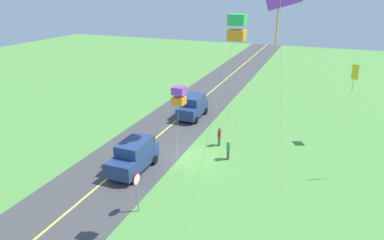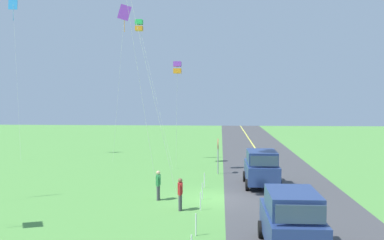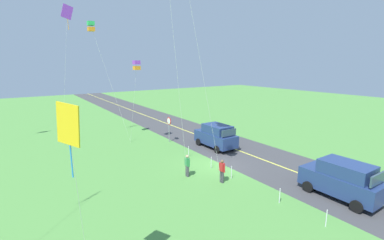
{
  "view_description": "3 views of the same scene",
  "coord_description": "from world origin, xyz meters",
  "px_view_note": "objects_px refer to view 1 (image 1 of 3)",
  "views": [
    {
      "loc": [
        22.11,
        8.96,
        12.35
      ],
      "look_at": [
        0.61,
        0.53,
        3.34
      ],
      "focal_mm": 31.48,
      "sensor_mm": 36.0,
      "label": 1
    },
    {
      "loc": [
        -24.4,
        -0.27,
        5.64
      ],
      "look_at": [
        -1.62,
        1.18,
        4.4
      ],
      "focal_mm": 41.98,
      "sensor_mm": 36.0,
      "label": 2
    },
    {
      "loc": [
        -15.48,
        12.67,
        7.79
      ],
      "look_at": [
        -1.0,
        2.95,
        4.14
      ],
      "focal_mm": 25.03,
      "sensor_mm": 36.0,
      "label": 3
    }
  ],
  "objects_px": {
    "car_suv_foreground": "(134,156)",
    "stop_sign": "(137,185)",
    "person_adult_companion": "(228,149)",
    "person_adult_near": "(219,136)",
    "kite_green_far": "(237,29)",
    "car_parked_west_near": "(193,106)",
    "kite_orange_near": "(355,73)",
    "kite_yellow_high": "(179,96)"
  },
  "relations": [
    {
      "from": "person_adult_companion",
      "to": "kite_yellow_high",
      "type": "height_order",
      "value": "kite_yellow_high"
    },
    {
      "from": "car_suv_foreground",
      "to": "kite_yellow_high",
      "type": "distance_m",
      "value": 9.89
    },
    {
      "from": "kite_orange_near",
      "to": "kite_yellow_high",
      "type": "bearing_deg",
      "value": -28.7
    },
    {
      "from": "person_adult_companion",
      "to": "car_suv_foreground",
      "type": "bearing_deg",
      "value": 145.96
    },
    {
      "from": "person_adult_near",
      "to": "kite_green_far",
      "type": "relative_size",
      "value": 0.14
    },
    {
      "from": "person_adult_companion",
      "to": "car_parked_west_near",
      "type": "bearing_deg",
      "value": 58.85
    },
    {
      "from": "car_suv_foreground",
      "to": "person_adult_companion",
      "type": "relative_size",
      "value": 2.75
    },
    {
      "from": "person_adult_companion",
      "to": "kite_yellow_high",
      "type": "distance_m",
      "value": 11.19
    },
    {
      "from": "person_adult_near",
      "to": "person_adult_companion",
      "type": "height_order",
      "value": "same"
    },
    {
      "from": "stop_sign",
      "to": "person_adult_near",
      "type": "distance_m",
      "value": 10.61
    },
    {
      "from": "car_parked_west_near",
      "to": "kite_orange_near",
      "type": "relative_size",
      "value": 0.65
    },
    {
      "from": "kite_yellow_high",
      "to": "car_parked_west_near",
      "type": "bearing_deg",
      "value": -160.87
    },
    {
      "from": "car_parked_west_near",
      "to": "person_adult_near",
      "type": "xyz_separation_m",
      "value": [
        5.52,
        4.54,
        -0.29
      ]
    },
    {
      "from": "car_suv_foreground",
      "to": "kite_orange_near",
      "type": "xyz_separation_m",
      "value": [
        -10.94,
        14.31,
        4.87
      ]
    },
    {
      "from": "car_suv_foreground",
      "to": "stop_sign",
      "type": "xyz_separation_m",
      "value": [
        4.19,
        2.73,
        0.65
      ]
    },
    {
      "from": "car_parked_west_near",
      "to": "person_adult_companion",
      "type": "bearing_deg",
      "value": 37.76
    },
    {
      "from": "stop_sign",
      "to": "car_parked_west_near",
      "type": "bearing_deg",
      "value": -170.2
    },
    {
      "from": "person_adult_near",
      "to": "kite_green_far",
      "type": "height_order",
      "value": "kite_green_far"
    },
    {
      "from": "stop_sign",
      "to": "kite_orange_near",
      "type": "xyz_separation_m",
      "value": [
        -15.13,
        11.58,
        4.22
      ]
    },
    {
      "from": "car_suv_foreground",
      "to": "person_adult_companion",
      "type": "height_order",
      "value": "car_suv_foreground"
    },
    {
      "from": "car_parked_west_near",
      "to": "person_adult_near",
      "type": "distance_m",
      "value": 7.15
    },
    {
      "from": "person_adult_near",
      "to": "kite_orange_near",
      "type": "bearing_deg",
      "value": -92.92
    },
    {
      "from": "stop_sign",
      "to": "kite_orange_near",
      "type": "relative_size",
      "value": 0.38
    },
    {
      "from": "kite_yellow_high",
      "to": "kite_orange_near",
      "type": "relative_size",
      "value": 1.2
    },
    {
      "from": "kite_green_far",
      "to": "car_suv_foreground",
      "type": "bearing_deg",
      "value": -128.69
    },
    {
      "from": "kite_yellow_high",
      "to": "car_suv_foreground",
      "type": "bearing_deg",
      "value": -129.86
    },
    {
      "from": "kite_yellow_high",
      "to": "kite_orange_near",
      "type": "bearing_deg",
      "value": 151.3
    },
    {
      "from": "car_suv_foreground",
      "to": "kite_green_far",
      "type": "relative_size",
      "value": 0.38
    },
    {
      "from": "kite_green_far",
      "to": "person_adult_near",
      "type": "bearing_deg",
      "value": -161.74
    },
    {
      "from": "car_parked_west_near",
      "to": "kite_green_far",
      "type": "height_order",
      "value": "kite_green_far"
    },
    {
      "from": "car_suv_foreground",
      "to": "kite_green_far",
      "type": "height_order",
      "value": "kite_green_far"
    },
    {
      "from": "car_parked_west_near",
      "to": "kite_orange_near",
      "type": "distance_m",
      "value": 15.16
    },
    {
      "from": "car_parked_west_near",
      "to": "kite_orange_near",
      "type": "xyz_separation_m",
      "value": [
        0.81,
        14.33,
        4.87
      ]
    },
    {
      "from": "person_adult_companion",
      "to": "kite_yellow_high",
      "type": "xyz_separation_m",
      "value": [
        8.88,
        -0.19,
        6.81
      ]
    },
    {
      "from": "kite_orange_near",
      "to": "car_suv_foreground",
      "type": "bearing_deg",
      "value": -52.6
    },
    {
      "from": "car_parked_west_near",
      "to": "stop_sign",
      "type": "xyz_separation_m",
      "value": [
        15.94,
        2.75,
        0.65
      ]
    },
    {
      "from": "person_adult_near",
      "to": "kite_orange_near",
      "type": "xyz_separation_m",
      "value": [
        -4.71,
        9.79,
        5.16
      ]
    },
    {
      "from": "kite_yellow_high",
      "to": "kite_green_far",
      "type": "relative_size",
      "value": 0.7
    },
    {
      "from": "stop_sign",
      "to": "kite_green_far",
      "type": "distance_m",
      "value": 11.57
    },
    {
      "from": "person_adult_companion",
      "to": "kite_orange_near",
      "type": "xyz_separation_m",
      "value": [
        -6.83,
        8.41,
        5.16
      ]
    },
    {
      "from": "kite_green_far",
      "to": "kite_orange_near",
      "type": "height_order",
      "value": "kite_green_far"
    },
    {
      "from": "person_adult_companion",
      "to": "person_adult_near",
      "type": "bearing_deg",
      "value": 54.14
    }
  ]
}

